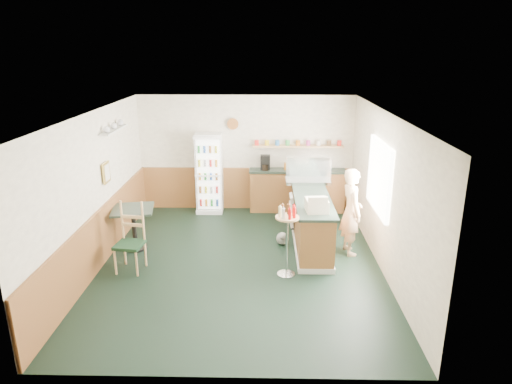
{
  "coord_description": "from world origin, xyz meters",
  "views": [
    {
      "loc": [
        0.45,
        -7.47,
        3.74
      ],
      "look_at": [
        0.28,
        0.6,
        1.16
      ],
      "focal_mm": 32.0,
      "sensor_mm": 36.0,
      "label": 1
    }
  ],
  "objects_px": {
    "cafe_chair": "(130,235)",
    "condiment_stand": "(287,231)",
    "cafe_table": "(134,220)",
    "shopkeeper": "(351,212)",
    "cash_register": "(317,205)",
    "display_case": "(308,170)",
    "drinks_fridge": "(209,173)"
  },
  "relations": [
    {
      "from": "drinks_fridge",
      "to": "shopkeeper",
      "type": "height_order",
      "value": "drinks_fridge"
    },
    {
      "from": "drinks_fridge",
      "to": "cafe_chair",
      "type": "bearing_deg",
      "value": -109.23
    },
    {
      "from": "display_case",
      "to": "condiment_stand",
      "type": "relative_size",
      "value": 0.75
    },
    {
      "from": "display_case",
      "to": "cafe_table",
      "type": "height_order",
      "value": "display_case"
    },
    {
      "from": "drinks_fridge",
      "to": "cafe_chair",
      "type": "height_order",
      "value": "drinks_fridge"
    },
    {
      "from": "display_case",
      "to": "cafe_table",
      "type": "relative_size",
      "value": 1.07
    },
    {
      "from": "cash_register",
      "to": "condiment_stand",
      "type": "distance_m",
      "value": 0.75
    },
    {
      "from": "cafe_chair",
      "to": "shopkeeper",
      "type": "bearing_deg",
      "value": 18.19
    },
    {
      "from": "shopkeeper",
      "to": "cafe_chair",
      "type": "xyz_separation_m",
      "value": [
        -3.93,
        -0.71,
        -0.19
      ]
    },
    {
      "from": "cafe_table",
      "to": "cafe_chair",
      "type": "distance_m",
      "value": 0.81
    },
    {
      "from": "cash_register",
      "to": "cafe_table",
      "type": "relative_size",
      "value": 0.45
    },
    {
      "from": "shopkeeper",
      "to": "cafe_chair",
      "type": "distance_m",
      "value": 4.0
    },
    {
      "from": "display_case",
      "to": "cash_register",
      "type": "bearing_deg",
      "value": -90.0
    },
    {
      "from": "drinks_fridge",
      "to": "condiment_stand",
      "type": "xyz_separation_m",
      "value": [
        1.67,
        -3.17,
        -0.11
      ]
    },
    {
      "from": "cafe_table",
      "to": "condiment_stand",
      "type": "bearing_deg",
      "value": -19.32
    },
    {
      "from": "cafe_chair",
      "to": "cash_register",
      "type": "bearing_deg",
      "value": 11.96
    },
    {
      "from": "condiment_stand",
      "to": "cafe_chair",
      "type": "xyz_separation_m",
      "value": [
        -2.7,
        0.21,
        -0.19
      ]
    },
    {
      "from": "condiment_stand",
      "to": "cafe_table",
      "type": "xyz_separation_m",
      "value": [
        -2.87,
        1.01,
        -0.24
      ]
    },
    {
      "from": "shopkeeper",
      "to": "drinks_fridge",
      "type": "bearing_deg",
      "value": 42.12
    },
    {
      "from": "drinks_fridge",
      "to": "cash_register",
      "type": "bearing_deg",
      "value": -51.1
    },
    {
      "from": "shopkeeper",
      "to": "cafe_table",
      "type": "height_order",
      "value": "shopkeeper"
    },
    {
      "from": "cash_register",
      "to": "display_case",
      "type": "bearing_deg",
      "value": 85.54
    },
    {
      "from": "shopkeeper",
      "to": "display_case",
      "type": "bearing_deg",
      "value": 18.67
    },
    {
      "from": "drinks_fridge",
      "to": "shopkeeper",
      "type": "relative_size",
      "value": 1.13
    },
    {
      "from": "condiment_stand",
      "to": "display_case",
      "type": "bearing_deg",
      "value": 76.46
    },
    {
      "from": "cash_register",
      "to": "condiment_stand",
      "type": "height_order",
      "value": "condiment_stand"
    },
    {
      "from": "condiment_stand",
      "to": "cafe_table",
      "type": "bearing_deg",
      "value": 160.68
    },
    {
      "from": "cafe_chair",
      "to": "condiment_stand",
      "type": "bearing_deg",
      "value": 3.45
    },
    {
      "from": "cafe_table",
      "to": "cafe_chair",
      "type": "relative_size",
      "value": 0.72
    },
    {
      "from": "drinks_fridge",
      "to": "shopkeeper",
      "type": "xyz_separation_m",
      "value": [
        2.9,
        -2.25,
        -0.1
      ]
    },
    {
      "from": "display_case",
      "to": "cafe_chair",
      "type": "relative_size",
      "value": 0.77
    },
    {
      "from": "display_case",
      "to": "shopkeeper",
      "type": "bearing_deg",
      "value": -61.18
    }
  ]
}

